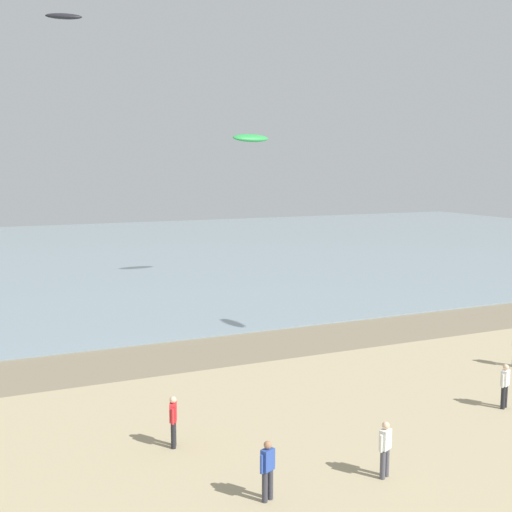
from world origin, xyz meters
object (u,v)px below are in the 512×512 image
person_nearest_camera (505,385)px  kite_aloft_4 (64,16)px  person_by_waterline (385,448)px  kite_aloft_1 (251,138)px  person_right_flank (268,469)px  person_trailing_behind (173,420)px

person_nearest_camera → kite_aloft_4: kite_aloft_4 is taller
person_by_waterline → kite_aloft_1: size_ratio=0.55×
person_by_waterline → kite_aloft_1: (9.15, 31.20, 10.29)m
person_nearest_camera → person_by_waterline: bearing=-159.8°
person_nearest_camera → person_right_flank: bearing=-167.3°
person_trailing_behind → kite_aloft_4: size_ratio=0.74×
person_right_flank → kite_aloft_1: 35.09m
person_by_waterline → kite_aloft_4: bearing=99.0°
person_right_flank → person_trailing_behind: 4.47m
person_right_flank → person_trailing_behind: size_ratio=1.00×
person_by_waterline → person_trailing_behind: bearing=138.7°
person_nearest_camera → person_by_waterline: same height
person_by_waterline → person_right_flank: 3.68m
person_by_waterline → kite_aloft_4: (-4.69, 29.74, 17.77)m
kite_aloft_4 → person_by_waterline: bearing=-69.5°
kite_aloft_1 → person_trailing_behind: bearing=56.8°
person_by_waterline → person_trailing_behind: same height
kite_aloft_1 → kite_aloft_4: size_ratio=1.33×
person_by_waterline → kite_aloft_1: 34.11m
person_trailing_behind → person_nearest_camera: bearing=-8.2°
kite_aloft_4 → person_nearest_camera: bearing=-54.6°
person_right_flank → kite_aloft_4: size_ratio=0.74×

